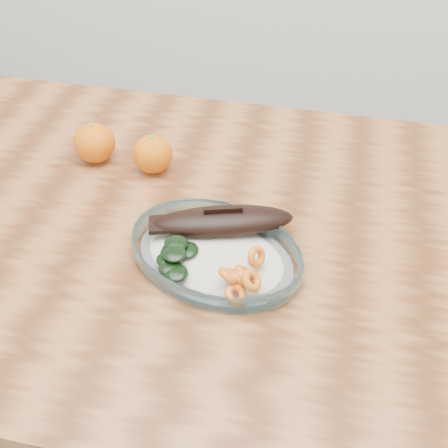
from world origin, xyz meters
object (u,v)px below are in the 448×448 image
Objects in this scene: orange_left at (94,143)px; dining_table at (164,262)px; plated_meal at (216,250)px; orange_right at (153,154)px.

dining_table is at bearing -39.98° from orange_left.
plated_meal is 0.25m from orange_right.
plated_meal is at bearing -50.59° from orange_right.
plated_meal and orange_left have the same top height.
plated_meal is (0.11, -0.07, 0.12)m from dining_table.
plated_meal is 8.07× the size of orange_left.
orange_left is 1.06× the size of orange_right.
dining_table is 16.83× the size of orange_right.
dining_table is 0.17m from plated_meal.
orange_right is at bearing 145.61° from plated_meal.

